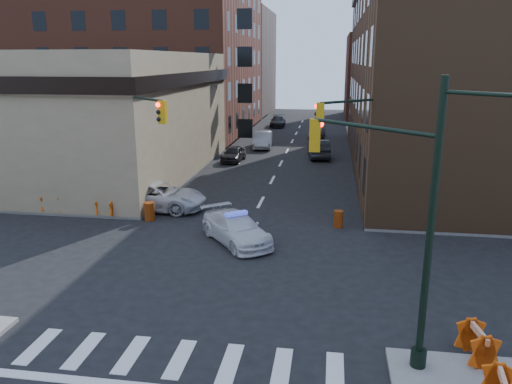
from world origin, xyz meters
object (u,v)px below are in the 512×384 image
(pickup, at_px, (157,196))
(pedestrian_b, at_px, (95,196))
(barricade_se_a, at_px, (477,344))
(police_car, at_px, (236,228))
(parked_car_wnear, at_px, (234,154))
(barrel_bank, at_px, (149,211))
(barricade_nw_a, at_px, (107,207))
(parked_car_wfar, at_px, (263,140))
(pedestrian_a, at_px, (141,192))
(barrel_road, at_px, (338,219))
(parked_car_enear, at_px, (319,149))

(pickup, bearing_deg, pedestrian_b, 110.10)
(barricade_se_a, bearing_deg, police_car, 36.11)
(parked_car_wnear, distance_m, barricade_se_a, 30.72)
(barrel_bank, distance_m, barricade_nw_a, 2.51)
(pedestrian_b, xyz_separation_m, barricade_nw_a, (1.12, -0.98, -0.35))
(parked_car_wnear, xyz_separation_m, parked_car_wfar, (1.56, 7.13, 0.14))
(barricade_nw_a, bearing_deg, pedestrian_a, 50.71)
(pickup, xyz_separation_m, barrel_bank, (0.30, -2.07, -0.30))
(pickup, height_order, pedestrian_b, pedestrian_b)
(pickup, xyz_separation_m, parked_car_wnear, (1.69, 14.65, -0.15))
(pedestrian_a, distance_m, barrel_bank, 1.92)
(barricade_se_a, bearing_deg, pickup, 38.05)
(police_car, xyz_separation_m, pickup, (-5.60, 4.67, 0.11))
(barrel_bank, distance_m, barricade_se_a, 17.99)
(barrel_bank, height_order, barricade_nw_a, barricade_nw_a)
(pedestrian_b, bearing_deg, pedestrian_a, -16.58)
(parked_car_wfar, bearing_deg, barrel_road, -77.48)
(pickup, relative_size, parked_car_wnear, 1.50)
(parked_car_wfar, height_order, barricade_se_a, parked_car_wfar)
(parked_car_wfar, relative_size, barricade_nw_a, 4.10)
(parked_car_wnear, bearing_deg, parked_car_enear, 25.25)
(parked_car_wnear, distance_m, pedestrian_a, 15.42)
(pickup, distance_m, barrel_road, 10.61)
(barrel_bank, bearing_deg, parked_car_wnear, 85.26)
(barrel_road, relative_size, barricade_se_a, 0.69)
(parked_car_wnear, distance_m, barricade_nw_a, 17.07)
(pickup, relative_size, parked_car_wfar, 1.20)
(police_car, distance_m, parked_car_wnear, 19.71)
(police_car, relative_size, parked_car_wnear, 1.23)
(barrel_bank, bearing_deg, parked_car_wfar, 82.96)
(parked_car_enear, xyz_separation_m, barricade_nw_a, (-11.08, -19.45, -0.21))
(parked_car_enear, relative_size, pedestrian_b, 3.07)
(parked_car_enear, distance_m, barricade_se_a, 31.32)
(police_car, distance_m, barrel_road, 5.73)
(parked_car_wnear, distance_m, parked_car_wfar, 7.30)
(police_car, distance_m, parked_car_wfar, 26.55)
(pedestrian_a, bearing_deg, police_car, -19.58)
(pedestrian_a, bearing_deg, parked_car_wnear, 94.40)
(police_car, relative_size, barricade_nw_a, 4.05)
(parked_car_wnear, distance_m, parked_car_enear, 7.73)
(pedestrian_b, relative_size, barrel_bank, 1.57)
(parked_car_wfar, bearing_deg, barrel_bank, -101.66)
(parked_car_wfar, distance_m, barrel_road, 24.53)
(police_car, bearing_deg, barrel_bank, 115.61)
(barricade_nw_a, bearing_deg, parked_car_wfar, 84.87)
(parked_car_wnear, xyz_separation_m, pedestrian_a, (-2.40, -15.23, 0.50))
(pedestrian_a, bearing_deg, barrel_bank, -42.44)
(pickup, xyz_separation_m, pedestrian_b, (-3.32, -0.99, 0.14))
(barrel_bank, bearing_deg, pedestrian_a, 124.20)
(pickup, relative_size, pedestrian_b, 3.65)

